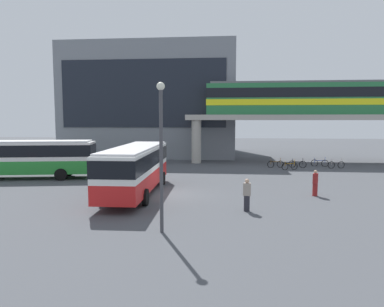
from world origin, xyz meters
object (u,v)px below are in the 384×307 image
(station_building, at_px, (155,102))
(bicycle_black, at_px, (297,164))
(pedestrian_waiting_near_stop, at_px, (315,184))
(train, at_px, (301,98))
(bus_main, at_px, (136,165))
(bicycle_blue, at_px, (320,163))
(bus_secondary, at_px, (27,155))
(bicycle_silver, at_px, (336,165))
(pedestrian_near_building, at_px, (247,196))
(bicycle_orange, at_px, (290,166))
(bicycle_brown, at_px, (276,164))

(station_building, xyz_separation_m, bicycle_black, (17.67, -13.38, -7.04))
(pedestrian_waiting_near_stop, bearing_deg, train, 81.73)
(bus_main, distance_m, bicycle_black, 19.80)
(bus_main, height_order, bicycle_black, bus_main)
(bicycle_black, bearing_deg, train, 76.80)
(bus_main, xyz_separation_m, bicycle_blue, (15.95, 15.70, -1.63))
(bus_secondary, bearing_deg, bicycle_silver, 17.89)
(bus_secondary, relative_size, pedestrian_near_building, 6.27)
(bicycle_orange, bearing_deg, pedestrian_waiting_near_stop, -92.18)
(station_building, bearing_deg, bicycle_silver, -32.21)
(bus_main, relative_size, bicycle_blue, 6.28)
(bicycle_silver, distance_m, pedestrian_waiting_near_stop, 14.74)
(bus_main, bearing_deg, bicycle_orange, 46.04)
(pedestrian_near_building, bearing_deg, bicycle_silver, 60.78)
(train, height_order, bicycle_brown, train)
(station_building, relative_size, bicycle_blue, 12.82)
(pedestrian_waiting_near_stop, bearing_deg, bus_main, -177.06)
(bus_main, relative_size, bus_secondary, 0.98)
(bus_main, relative_size, bicycle_black, 6.32)
(station_building, distance_m, bicycle_brown, 21.71)
(station_building, relative_size, bus_main, 2.04)
(bicycle_brown, height_order, pedestrian_waiting_near_stop, pedestrian_waiting_near_stop)
(train, distance_m, bicycle_brown, 9.61)
(bicycle_blue, bearing_deg, train, 108.43)
(train, bearing_deg, bicycle_blue, -71.57)
(bicycle_blue, height_order, pedestrian_waiting_near_stop, pedestrian_waiting_near_stop)
(bus_main, xyz_separation_m, bus_secondary, (-10.75, 5.27, 0.00))
(train, xyz_separation_m, pedestrian_near_building, (-7.46, -23.44, -6.62))
(station_building, xyz_separation_m, bicycle_brown, (15.39, -13.60, -7.04))
(station_building, xyz_separation_m, pedestrian_waiting_near_stop, (16.11, -27.26, -6.59))
(station_building, height_order, bicycle_brown, station_building)
(bus_main, height_order, pedestrian_near_building, bus_main)
(train, bearing_deg, bus_secondary, -150.36)
(train, relative_size, bicycle_silver, 12.44)
(pedestrian_waiting_near_stop, bearing_deg, station_building, 120.58)
(station_building, relative_size, pedestrian_near_building, 12.57)
(bicycle_orange, bearing_deg, bus_secondary, -162.01)
(train, relative_size, bus_main, 1.98)
(bus_secondary, relative_size, pedestrian_waiting_near_stop, 6.58)
(bus_main, distance_m, bicycle_brown, 18.16)
(station_building, relative_size, bus_secondary, 2.00)
(train, bearing_deg, pedestrian_waiting_near_stop, -98.27)
(bicycle_orange, bearing_deg, pedestrian_near_building, -107.34)
(bicycle_orange, relative_size, bicycle_black, 0.96)
(bicycle_silver, bearing_deg, station_building, 147.79)
(station_building, distance_m, bicycle_orange, 23.51)
(bicycle_orange, bearing_deg, station_building, 137.64)
(bicycle_brown, xyz_separation_m, bicycle_orange, (1.18, -1.51, 0.00))
(station_building, xyz_separation_m, bicycle_blue, (20.22, -12.17, -7.04))
(bicycle_brown, xyz_separation_m, bicycle_black, (2.27, 0.22, 0.00))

